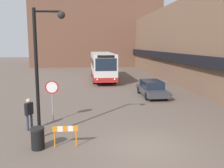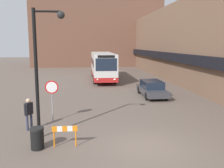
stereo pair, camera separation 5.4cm
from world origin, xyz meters
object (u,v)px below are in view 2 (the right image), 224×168
Objects in this scene: city_bus at (103,65)px; stop_sign at (52,92)px; pedestrian at (29,111)px; parked_car_front at (152,88)px; trash_bin at (37,138)px; construction_barricade at (65,132)px; street_lamp at (42,59)px.

city_bus is 17.44m from stop_sign.
stop_sign is at bearing -5.91° from pedestrian.
parked_car_front is 11.58m from pedestrian.
pedestrian is 2.76m from trash_bin.
parked_car_front reaches higher than trash_bin.
stop_sign is at bearing 87.70° from trash_bin.
pedestrian is at bearing -138.42° from parked_car_front.
city_bus is 10.12× the size of construction_barricade.
parked_car_front is at bearing -17.25° from pedestrian.
city_bus is 11.72× the size of trash_bin.
stop_sign is 0.40× the size of street_lamp.
construction_barricade is at bearing -50.00° from street_lamp.
pedestrian is at bearing -127.08° from stop_sign.
city_bus is 2.40× the size of parked_car_front.
parked_car_front is 0.77× the size of street_lamp.
city_bus is at bearing 78.45° from trash_bin.
pedestrian reaches higher than parked_car_front.
street_lamp is (-7.65, -8.91, 3.08)m from parked_car_front.
stop_sign is 1.87m from pedestrian.
parked_car_front is at bearing 39.63° from stop_sign.
city_bus is 1.84× the size of street_lamp.
construction_barricade is (2.04, -2.46, -0.34)m from pedestrian.
street_lamp is 3.19m from pedestrian.
street_lamp reaches higher than pedestrian.
stop_sign is 4.10m from construction_barricade.
parked_car_front is 1.93× the size of stop_sign.
parked_car_front is 2.77× the size of pedestrian.
trash_bin is at bearing -92.30° from stop_sign.
construction_barricade is at bearing -123.15° from parked_car_front.
construction_barricade is at bearing -109.13° from pedestrian.
construction_barricade is at bearing -75.30° from stop_sign.
trash_bin is at bearing -129.93° from pedestrian.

